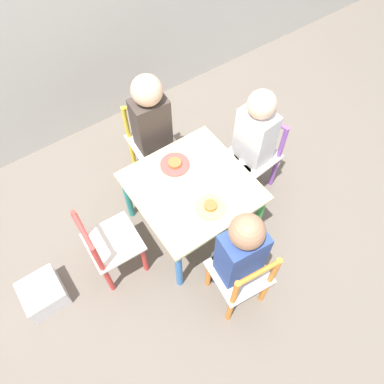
{
  "coord_description": "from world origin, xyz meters",
  "views": [
    {
      "loc": [
        -0.62,
        -0.9,
        2.03
      ],
      "look_at": [
        0.0,
        0.0,
        0.36
      ],
      "focal_mm": 35.0,
      "sensor_mm": 36.0,
      "label": 1
    }
  ],
  "objects_px": {
    "plate_front": "(210,206)",
    "storage_bin": "(44,294)",
    "chair_yellow": "(151,141)",
    "child_right": "(253,138)",
    "kids_table": "(192,191)",
    "chair_purple": "(255,155)",
    "child_back": "(152,123)",
    "chair_orange": "(241,278)",
    "child_front": "(239,252)",
    "plate_back": "(175,164)",
    "chair_red": "(110,246)"
  },
  "relations": [
    {
      "from": "chair_red",
      "to": "plate_front",
      "type": "relative_size",
      "value": 3.52
    },
    {
      "from": "storage_bin",
      "to": "chair_purple",
      "type": "bearing_deg",
      "value": -0.95
    },
    {
      "from": "child_front",
      "to": "plate_back",
      "type": "xyz_separation_m",
      "value": [
        0.05,
        0.6,
        -0.02
      ]
    },
    {
      "from": "plate_front",
      "to": "chair_purple",
      "type": "bearing_deg",
      "value": 22.89
    },
    {
      "from": "chair_yellow",
      "to": "child_right",
      "type": "bearing_deg",
      "value": -44.35
    },
    {
      "from": "child_right",
      "to": "plate_front",
      "type": "xyz_separation_m",
      "value": [
        -0.44,
        -0.21,
        -0.03
      ]
    },
    {
      "from": "chair_red",
      "to": "child_back",
      "type": "xyz_separation_m",
      "value": [
        0.54,
        0.42,
        0.22
      ]
    },
    {
      "from": "plate_back",
      "to": "storage_bin",
      "type": "relative_size",
      "value": 0.77
    },
    {
      "from": "chair_red",
      "to": "child_back",
      "type": "distance_m",
      "value": 0.72
    },
    {
      "from": "kids_table",
      "to": "storage_bin",
      "type": "bearing_deg",
      "value": 175.41
    },
    {
      "from": "kids_table",
      "to": "child_back",
      "type": "height_order",
      "value": "child_back"
    },
    {
      "from": "chair_orange",
      "to": "child_right",
      "type": "relative_size",
      "value": 0.68
    },
    {
      "from": "kids_table",
      "to": "child_front",
      "type": "height_order",
      "value": "child_front"
    },
    {
      "from": "plate_front",
      "to": "storage_bin",
      "type": "height_order",
      "value": "plate_front"
    },
    {
      "from": "chair_yellow",
      "to": "storage_bin",
      "type": "relative_size",
      "value": 2.55
    },
    {
      "from": "child_right",
      "to": "plate_back",
      "type": "distance_m",
      "value": 0.46
    },
    {
      "from": "storage_bin",
      "to": "child_right",
      "type": "bearing_deg",
      "value": -1.25
    },
    {
      "from": "chair_yellow",
      "to": "chair_red",
      "type": "xyz_separation_m",
      "value": [
        -0.54,
        -0.48,
        0.0
      ]
    },
    {
      "from": "chair_yellow",
      "to": "child_front",
      "type": "xyz_separation_m",
      "value": [
        -0.08,
        -0.94,
        0.19
      ]
    },
    {
      "from": "chair_yellow",
      "to": "child_right",
      "type": "height_order",
      "value": "child_right"
    },
    {
      "from": "chair_red",
      "to": "child_back",
      "type": "height_order",
      "value": "child_back"
    },
    {
      "from": "kids_table",
      "to": "chair_red",
      "type": "xyz_separation_m",
      "value": [
        -0.5,
        0.02,
        -0.1
      ]
    },
    {
      "from": "chair_purple",
      "to": "child_back",
      "type": "distance_m",
      "value": 0.65
    },
    {
      "from": "chair_purple",
      "to": "chair_red",
      "type": "distance_m",
      "value": 1.01
    },
    {
      "from": "chair_orange",
      "to": "chair_yellow",
      "type": "bearing_deg",
      "value": -89.2
    },
    {
      "from": "chair_orange",
      "to": "chair_purple",
      "type": "height_order",
      "value": "same"
    },
    {
      "from": "kids_table",
      "to": "child_back",
      "type": "bearing_deg",
      "value": 85.64
    },
    {
      "from": "chair_red",
      "to": "storage_bin",
      "type": "distance_m",
      "value": 0.45
    },
    {
      "from": "kids_table",
      "to": "chair_purple",
      "type": "bearing_deg",
      "value": 5.67
    },
    {
      "from": "child_front",
      "to": "plate_back",
      "type": "distance_m",
      "value": 0.6
    },
    {
      "from": "chair_purple",
      "to": "kids_table",
      "type": "bearing_deg",
      "value": -90.0
    },
    {
      "from": "child_front",
      "to": "storage_bin",
      "type": "bearing_deg",
      "value": -24.7
    },
    {
      "from": "child_back",
      "to": "plate_back",
      "type": "distance_m",
      "value": 0.29
    },
    {
      "from": "chair_orange",
      "to": "chair_red",
      "type": "distance_m",
      "value": 0.69
    },
    {
      "from": "child_right",
      "to": "child_back",
      "type": "bearing_deg",
      "value": -140.11
    },
    {
      "from": "chair_purple",
      "to": "child_back",
      "type": "relative_size",
      "value": 0.67
    },
    {
      "from": "child_front",
      "to": "plate_back",
      "type": "height_order",
      "value": "child_front"
    },
    {
      "from": "plate_front",
      "to": "chair_yellow",
      "type": "bearing_deg",
      "value": 86.7
    },
    {
      "from": "chair_purple",
      "to": "child_back",
      "type": "bearing_deg",
      "value": -135.74
    },
    {
      "from": "chair_orange",
      "to": "child_right",
      "type": "xyz_separation_m",
      "value": [
        0.49,
        0.54,
        0.2
      ]
    },
    {
      "from": "child_front",
      "to": "storage_bin",
      "type": "height_order",
      "value": "child_front"
    },
    {
      "from": "chair_orange",
      "to": "plate_back",
      "type": "relative_size",
      "value": 3.3
    },
    {
      "from": "child_front",
      "to": "plate_front",
      "type": "xyz_separation_m",
      "value": [
        0.05,
        0.28,
        -0.02
      ]
    },
    {
      "from": "child_front",
      "to": "plate_front",
      "type": "distance_m",
      "value": 0.28
    },
    {
      "from": "chair_orange",
      "to": "chair_purple",
      "type": "xyz_separation_m",
      "value": [
        0.55,
        0.55,
        0.0
      ]
    },
    {
      "from": "chair_purple",
      "to": "child_right",
      "type": "height_order",
      "value": "child_right"
    },
    {
      "from": "kids_table",
      "to": "child_right",
      "type": "height_order",
      "value": "child_right"
    },
    {
      "from": "child_front",
      "to": "child_right",
      "type": "bearing_deg",
      "value": -129.21
    },
    {
      "from": "chair_purple",
      "to": "child_back",
      "type": "xyz_separation_m",
      "value": [
        -0.47,
        0.39,
        0.22
      ]
    },
    {
      "from": "kids_table",
      "to": "chair_purple",
      "type": "relative_size",
      "value": 1.13
    }
  ]
}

